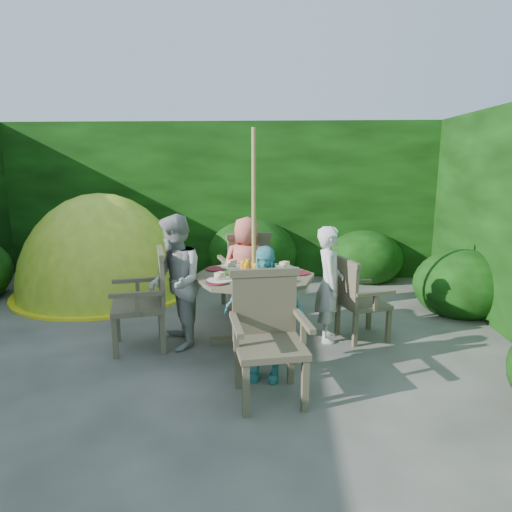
# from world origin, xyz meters

# --- Properties ---
(ground) EXTENTS (60.00, 60.00, 0.00)m
(ground) POSITION_xyz_m (0.00, 0.00, 0.00)
(ground) COLOR #42403B
(ground) RESTS_ON ground
(hedge_enclosure) EXTENTS (9.00, 9.00, 2.50)m
(hedge_enclosure) POSITION_xyz_m (0.00, 1.33, 1.25)
(hedge_enclosure) COLOR black
(hedge_enclosure) RESTS_ON ground
(patio_table) EXTENTS (1.46, 1.46, 0.88)m
(patio_table) POSITION_xyz_m (0.79, 0.65, 0.62)
(patio_table) COLOR #443D2C
(patio_table) RESTS_ON ground
(parasol_pole) EXTENTS (0.05, 0.05, 2.20)m
(parasol_pole) POSITION_xyz_m (0.79, 0.65, 1.10)
(parasol_pole) COLOR olive
(parasol_pole) RESTS_ON ground
(garden_chair_right) EXTENTS (0.60, 0.63, 0.85)m
(garden_chair_right) POSITION_xyz_m (1.88, 0.82, 0.45)
(garden_chair_right) COLOR #443D2C
(garden_chair_right) RESTS_ON ground
(garden_chair_left) EXTENTS (0.66, 0.71, 0.97)m
(garden_chair_left) POSITION_xyz_m (-0.29, 0.48, 0.52)
(garden_chair_left) COLOR #443D2C
(garden_chair_left) RESTS_ON ground
(garden_chair_back) EXTENTS (0.73, 0.69, 0.98)m
(garden_chair_back) POSITION_xyz_m (0.62, 1.73, 0.52)
(garden_chair_back) COLOR #443D2C
(garden_chair_back) RESTS_ON ground
(garden_chair_front) EXTENTS (0.69, 0.64, 0.98)m
(garden_chair_front) POSITION_xyz_m (0.97, -0.43, 0.52)
(garden_chair_front) COLOR #443D2C
(garden_chair_front) RESTS_ON ground
(child_right) EXTENTS (0.32, 0.47, 1.23)m
(child_right) POSITION_xyz_m (1.57, 0.78, 0.61)
(child_right) COLOR silver
(child_right) RESTS_ON ground
(child_left) EXTENTS (0.72, 0.80, 1.37)m
(child_left) POSITION_xyz_m (-0.00, 0.51, 0.68)
(child_left) COLOR #AAABA5
(child_left) RESTS_ON ground
(child_back) EXTENTS (0.62, 0.42, 1.24)m
(child_back) POSITION_xyz_m (0.65, 1.44, 0.62)
(child_back) COLOR #DE675B
(child_back) RESTS_ON ground
(child_front) EXTENTS (0.73, 0.37, 1.19)m
(child_front) POSITION_xyz_m (0.92, -0.14, 0.60)
(child_front) COLOR #50B1BA
(child_front) RESTS_ON ground
(dome_tent) EXTENTS (3.01, 3.01, 2.88)m
(dome_tent) POSITION_xyz_m (-1.51, 2.38, 0.00)
(dome_tent) COLOR #96B322
(dome_tent) RESTS_ON ground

